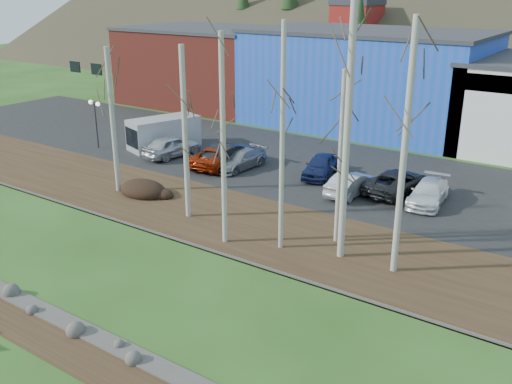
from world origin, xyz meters
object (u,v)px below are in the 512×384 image
Objects in this scene: car_6 at (397,182)px; car_0 at (172,146)px; car_4 at (321,166)px; car_2 at (219,156)px; car_3 at (240,159)px; car_7 at (429,193)px; street_lamp at (95,111)px; car_5 at (351,184)px; van_grey at (161,133)px; car_1 at (230,154)px.

car_0 is at bearing 12.76° from car_6.
car_4 reaches higher than car_6.
car_0 is 16.44m from car_6.
car_2 reaches higher than car_4.
car_7 reaches higher than car_3.
street_lamp reaches higher than car_5.
car_0 is 0.80× the size of van_grey.
van_grey reaches higher than car_2.
van_grey is at bearing 170.99° from car_4.
car_1 is 1.12× the size of car_4.
car_3 is 1.08× the size of car_5.
car_1 is 0.91× the size of car_2.
car_1 is 11.68m from car_6.
car_5 is 0.93× the size of car_7.
car_4 is (5.31, 1.63, 0.07)m from car_3.
car_0 is at bearing -5.10° from car_2.
van_grey is at bearing -16.66° from car_2.
car_1 is at bearing 14.53° from van_grey.
car_6 is at bearing 158.85° from car_7.
car_2 is (10.51, 1.62, -2.12)m from street_lamp.
car_2 is at bearing -163.61° from car_3.
car_3 is 0.87× the size of car_6.
car_0 reaches higher than car_2.
street_lamp reaches higher than car_1.
car_7 is 0.77× the size of van_grey.
car_1 is 13.77m from car_7.
car_0 is at bearing 4.90° from car_5.
car_3 is at bearing -175.13° from car_2.
car_3 is 1.06× the size of car_4.
car_5 is at bearing 172.60° from car_2.
car_6 is at bearing 19.46° from street_lamp.
car_5 is at bearing 1.90° from car_3.
street_lamp is 5.17m from van_grey.
car_1 is at bearing 176.06° from car_7.
car_5 is (8.46, -0.37, 0.03)m from car_3.
car_2 is 12.22m from car_6.
car_6 is 2.20m from car_7.
van_grey is at bearing 8.21° from car_6.
car_0 reaches higher than car_7.
street_lamp is at bearing -179.95° from car_7.
street_lamp reaches higher than car_2.
car_3 is (1.51, 0.32, -0.08)m from car_2.
car_1 is (4.71, 0.71, -0.01)m from car_0.
car_5 is (20.48, 1.57, -2.17)m from street_lamp.
car_2 is 14.27m from car_7.
car_4 is at bearing 21.46° from car_3.
car_4 is 13.29m from van_grey.
car_1 is 0.74m from car_2.
car_0 is 0.98× the size of car_1.
car_2 is at bearing -170.31° from car_0.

